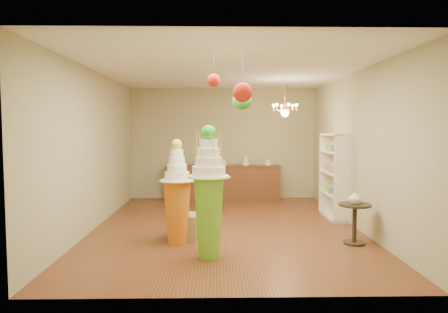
{
  "coord_description": "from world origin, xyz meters",
  "views": [
    {
      "loc": [
        -0.18,
        -7.62,
        1.9
      ],
      "look_at": [
        -0.03,
        0.0,
        1.37
      ],
      "focal_mm": 32.0,
      "sensor_mm": 36.0,
      "label": 1
    }
  ],
  "objects_px": {
    "pedestal_orange": "(177,202)",
    "round_table": "(355,218)",
    "pedestal_green": "(209,201)",
    "sideboard": "(223,182)"
  },
  "relations": [
    {
      "from": "pedestal_orange",
      "to": "round_table",
      "type": "xyz_separation_m",
      "value": [
        2.93,
        -0.12,
        -0.25
      ]
    },
    {
      "from": "pedestal_green",
      "to": "pedestal_orange",
      "type": "distance_m",
      "value": 0.94
    },
    {
      "from": "sideboard",
      "to": "round_table",
      "type": "distance_m",
      "value": 4.65
    },
    {
      "from": "pedestal_green",
      "to": "round_table",
      "type": "bearing_deg",
      "value": 14.81
    },
    {
      "from": "pedestal_orange",
      "to": "sideboard",
      "type": "bearing_deg",
      "value": 78.37
    },
    {
      "from": "sideboard",
      "to": "pedestal_green",
      "type": "bearing_deg",
      "value": -93.49
    },
    {
      "from": "round_table",
      "to": "sideboard",
      "type": "bearing_deg",
      "value": 116.82
    },
    {
      "from": "pedestal_orange",
      "to": "round_table",
      "type": "height_order",
      "value": "pedestal_orange"
    },
    {
      "from": "sideboard",
      "to": "round_table",
      "type": "xyz_separation_m",
      "value": [
        2.1,
        -4.15,
        -0.05
      ]
    },
    {
      "from": "pedestal_orange",
      "to": "sideboard",
      "type": "relative_size",
      "value": 0.57
    }
  ]
}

